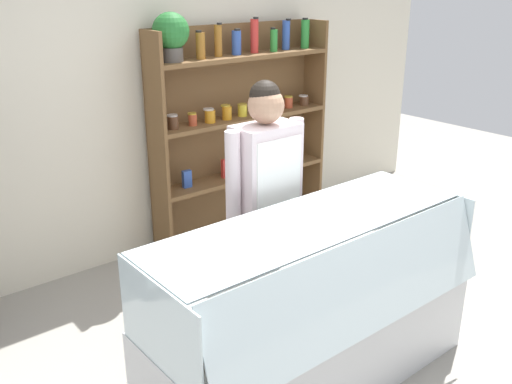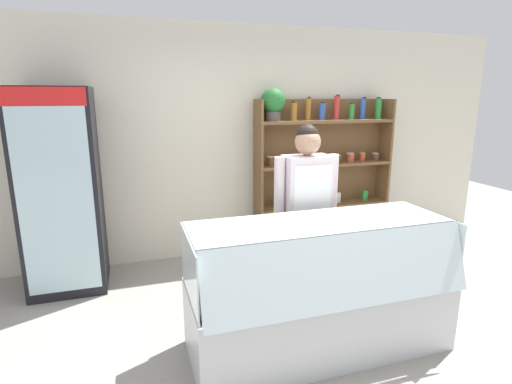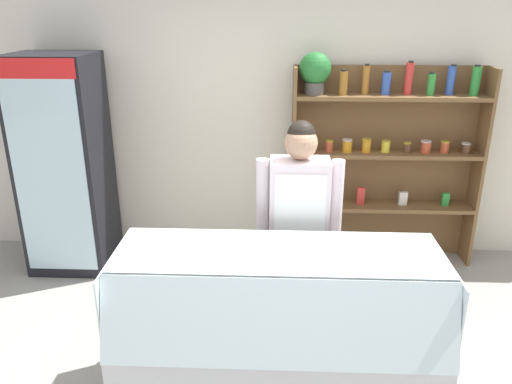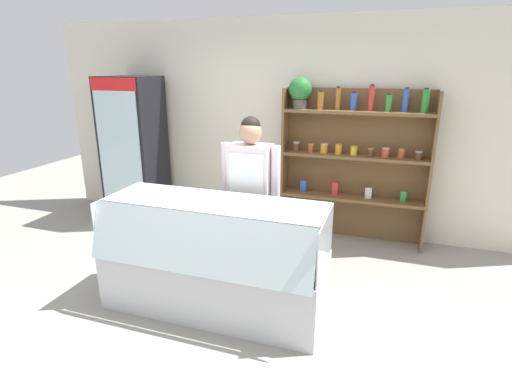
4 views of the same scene
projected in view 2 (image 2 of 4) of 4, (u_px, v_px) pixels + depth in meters
ground_plane at (330, 342)px, 3.16m from camera, size 12.00×12.00×0.00m
back_wall at (251, 143)px, 4.84m from camera, size 6.80×0.10×2.70m
drinks_fridge at (61, 192)px, 3.87m from camera, size 0.71×0.65×1.99m
shelving_unit at (317, 160)px, 4.92m from camera, size 1.74×0.29×1.99m
deli_display_case at (318, 310)px, 3.04m from camera, size 1.96×0.80×1.01m
shop_clerk at (306, 204)px, 3.46m from camera, size 0.59×0.25×1.67m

